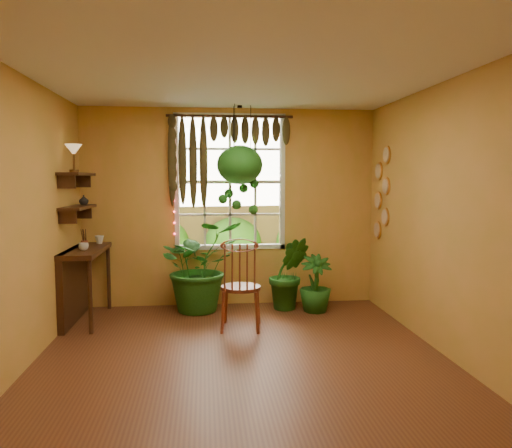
{
  "coord_description": "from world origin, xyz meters",
  "views": [
    {
      "loc": [
        -0.36,
        -4.6,
        1.75
      ],
      "look_at": [
        0.24,
        1.15,
        1.22
      ],
      "focal_mm": 35.0,
      "sensor_mm": 36.0,
      "label": 1
    }
  ],
  "objects_px": {
    "potted_plant_left": "(200,266)",
    "hanging_basket": "(240,170)",
    "windsor_chair": "(241,299)",
    "counter_ledge": "(77,277)",
    "potted_plant_mid": "(289,273)"
  },
  "relations": [
    {
      "from": "potted_plant_left",
      "to": "windsor_chair",
      "type": "bearing_deg",
      "value": -61.38
    },
    {
      "from": "windsor_chair",
      "to": "potted_plant_mid",
      "type": "height_order",
      "value": "windsor_chair"
    },
    {
      "from": "windsor_chair",
      "to": "potted_plant_left",
      "type": "relative_size",
      "value": 1.03
    },
    {
      "from": "potted_plant_left",
      "to": "potted_plant_mid",
      "type": "relative_size",
      "value": 1.24
    },
    {
      "from": "counter_ledge",
      "to": "potted_plant_mid",
      "type": "relative_size",
      "value": 1.23
    },
    {
      "from": "hanging_basket",
      "to": "potted_plant_mid",
      "type": "bearing_deg",
      "value": -9.12
    },
    {
      "from": "windsor_chair",
      "to": "hanging_basket",
      "type": "height_order",
      "value": "hanging_basket"
    },
    {
      "from": "windsor_chair",
      "to": "hanging_basket",
      "type": "bearing_deg",
      "value": 94.18
    },
    {
      "from": "counter_ledge",
      "to": "potted_plant_left",
      "type": "bearing_deg",
      "value": 12.09
    },
    {
      "from": "hanging_basket",
      "to": "counter_ledge",
      "type": "bearing_deg",
      "value": -169.31
    },
    {
      "from": "windsor_chair",
      "to": "counter_ledge",
      "type": "bearing_deg",
      "value": 172.27
    },
    {
      "from": "counter_ledge",
      "to": "potted_plant_mid",
      "type": "bearing_deg",
      "value": 5.96
    },
    {
      "from": "counter_ledge",
      "to": "windsor_chair",
      "type": "relative_size",
      "value": 0.97
    },
    {
      "from": "potted_plant_left",
      "to": "hanging_basket",
      "type": "distance_m",
      "value": 1.37
    },
    {
      "from": "counter_ledge",
      "to": "potted_plant_mid",
      "type": "xyz_separation_m",
      "value": [
        2.67,
        0.28,
        -0.07
      ]
    }
  ]
}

